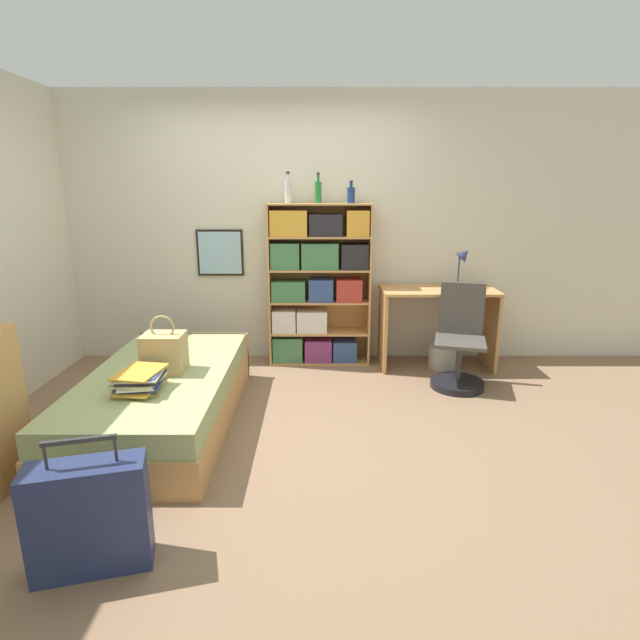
{
  "coord_description": "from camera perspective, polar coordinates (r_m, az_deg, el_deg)",
  "views": [
    {
      "loc": [
        0.39,
        -3.41,
        1.71
      ],
      "look_at": [
        0.38,
        0.2,
        0.75
      ],
      "focal_mm": 28.0,
      "sensor_mm": 36.0,
      "label": 1
    }
  ],
  "objects": [
    {
      "name": "suitcase",
      "position": [
        2.64,
        -24.59,
        -19.72
      ],
      "size": [
        0.55,
        0.32,
        0.66
      ],
      "color": "navy",
      "rests_on": "ground_plane"
    },
    {
      "name": "desk",
      "position": [
        4.95,
        13.5,
        0.67
      ],
      "size": [
        1.08,
        0.54,
        0.78
      ],
      "color": "tan",
      "rests_on": "ground_plane"
    },
    {
      "name": "bottle_brown",
      "position": [
        4.8,
        0.06,
        14.49
      ],
      "size": [
        0.06,
        0.06,
        0.28
      ],
      "color": "#1E6B2D",
      "rests_on": "bookcase"
    },
    {
      "name": "ground_plane",
      "position": [
        3.84,
        -5.75,
        -11.65
      ],
      "size": [
        14.0,
        14.0,
        0.0
      ],
      "primitive_type": "plane",
      "color": "#84664C"
    },
    {
      "name": "wall_back",
      "position": [
        5.02,
        -4.31,
        10.18
      ],
      "size": [
        10.0,
        0.09,
        2.6
      ],
      "color": "beige",
      "rests_on": "ground_plane"
    },
    {
      "name": "desk_lamp",
      "position": [
        4.95,
        16.29,
        6.55
      ],
      "size": [
        0.2,
        0.15,
        0.41
      ],
      "color": "navy",
      "rests_on": "desk"
    },
    {
      "name": "waste_bin",
      "position": [
        5.03,
        14.14,
        -4.09
      ],
      "size": [
        0.28,
        0.28,
        0.22
      ],
      "color": "#B7B2A8",
      "rests_on": "ground_plane"
    },
    {
      "name": "desk_chair",
      "position": [
        4.57,
        15.85,
        -3.83
      ],
      "size": [
        0.52,
        0.52,
        0.9
      ],
      "color": "black",
      "rests_on": "ground_plane"
    },
    {
      "name": "bottle_clear",
      "position": [
        4.77,
        3.83,
        14.12
      ],
      "size": [
        0.07,
        0.07,
        0.2
      ],
      "color": "navy",
      "rests_on": "bookcase"
    },
    {
      "name": "handbag",
      "position": [
        3.77,
        -17.1,
        -3.48
      ],
      "size": [
        0.29,
        0.24,
        0.42
      ],
      "color": "tan",
      "rests_on": "bed"
    },
    {
      "name": "bottle_green",
      "position": [
        4.82,
        -3.38,
        14.51
      ],
      "size": [
        0.07,
        0.07,
        0.28
      ],
      "color": "#B7BCC1",
      "rests_on": "bookcase"
    },
    {
      "name": "book_stack_on_bed",
      "position": [
        3.49,
        -19.65,
        -6.56
      ],
      "size": [
        0.33,
        0.38,
        0.14
      ],
      "color": "#99894C",
      "rests_on": "bed"
    },
    {
      "name": "bookcase",
      "position": [
        4.88,
        -0.22,
        4.11
      ],
      "size": [
        0.98,
        0.29,
        1.57
      ],
      "color": "tan",
      "rests_on": "ground_plane"
    },
    {
      "name": "bed",
      "position": [
        3.92,
        -17.24,
        -8.34
      ],
      "size": [
        1.0,
        1.96,
        0.42
      ],
      "color": "tan",
      "rests_on": "ground_plane"
    }
  ]
}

